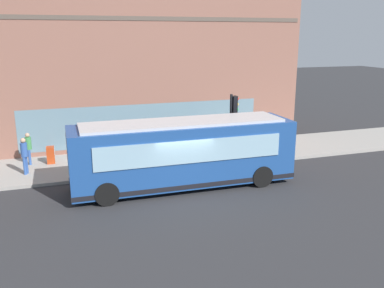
{
  "coord_description": "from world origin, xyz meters",
  "views": [
    {
      "loc": [
        -16.54,
        4.96,
        6.78
      ],
      "look_at": [
        1.55,
        -1.05,
        1.72
      ],
      "focal_mm": 38.75,
      "sensor_mm": 36.0,
      "label": 1
    }
  ],
  "objects_px": {
    "traffic_light_near_corner": "(233,115)",
    "fire_hydrant": "(253,139)",
    "pedestrian_near_hydrant": "(184,136)",
    "pedestrian_walking_along_curb": "(24,153)",
    "pedestrian_by_light_pole": "(29,146)",
    "newspaper_vending_box": "(51,155)",
    "city_bus_nearside": "(183,154)"
  },
  "relations": [
    {
      "from": "pedestrian_walking_along_curb",
      "to": "newspaper_vending_box",
      "type": "relative_size",
      "value": 2.01
    },
    {
      "from": "traffic_light_near_corner",
      "to": "pedestrian_near_hydrant",
      "type": "height_order",
      "value": "traffic_light_near_corner"
    },
    {
      "from": "fire_hydrant",
      "to": "traffic_light_near_corner",
      "type": "bearing_deg",
      "value": 135.98
    },
    {
      "from": "pedestrian_by_light_pole",
      "to": "pedestrian_near_hydrant",
      "type": "bearing_deg",
      "value": -93.62
    },
    {
      "from": "pedestrian_near_hydrant",
      "to": "fire_hydrant",
      "type": "bearing_deg",
      "value": -83.27
    },
    {
      "from": "fire_hydrant",
      "to": "pedestrian_by_light_pole",
      "type": "bearing_deg",
      "value": 90.12
    },
    {
      "from": "traffic_light_near_corner",
      "to": "fire_hydrant",
      "type": "relative_size",
      "value": 4.87
    },
    {
      "from": "city_bus_nearside",
      "to": "pedestrian_near_hydrant",
      "type": "relative_size",
      "value": 5.88
    },
    {
      "from": "pedestrian_near_hydrant",
      "to": "pedestrian_walking_along_curb",
      "type": "bearing_deg",
      "value": 97.28
    },
    {
      "from": "pedestrian_by_light_pole",
      "to": "pedestrian_near_hydrant",
      "type": "distance_m",
      "value": 8.32
    },
    {
      "from": "pedestrian_by_light_pole",
      "to": "traffic_light_near_corner",
      "type": "bearing_deg",
      "value": -104.31
    },
    {
      "from": "fire_hydrant",
      "to": "pedestrian_by_light_pole",
      "type": "xyz_separation_m",
      "value": [
        -0.03,
        12.99,
        0.61
      ]
    },
    {
      "from": "pedestrian_by_light_pole",
      "to": "newspaper_vending_box",
      "type": "height_order",
      "value": "pedestrian_by_light_pole"
    },
    {
      "from": "pedestrian_by_light_pole",
      "to": "newspaper_vending_box",
      "type": "relative_size",
      "value": 1.88
    },
    {
      "from": "city_bus_nearside",
      "to": "pedestrian_near_hydrant",
      "type": "xyz_separation_m",
      "value": [
        4.74,
        -1.5,
        -0.42
      ]
    },
    {
      "from": "traffic_light_near_corner",
      "to": "pedestrian_walking_along_curb",
      "type": "relative_size",
      "value": 1.99
    },
    {
      "from": "pedestrian_walking_along_curb",
      "to": "newspaper_vending_box",
      "type": "xyz_separation_m",
      "value": [
        1.47,
        -1.17,
        -0.6
      ]
    },
    {
      "from": "fire_hydrant",
      "to": "pedestrian_by_light_pole",
      "type": "distance_m",
      "value": 13.0
    },
    {
      "from": "traffic_light_near_corner",
      "to": "pedestrian_near_hydrant",
      "type": "xyz_separation_m",
      "value": [
        2.13,
        2.1,
        -1.53
      ]
    },
    {
      "from": "pedestrian_walking_along_curb",
      "to": "pedestrian_near_hydrant",
      "type": "xyz_separation_m",
      "value": [
        1.08,
        -8.42,
        -0.07
      ]
    },
    {
      "from": "traffic_light_near_corner",
      "to": "pedestrian_walking_along_curb",
      "type": "height_order",
      "value": "traffic_light_near_corner"
    },
    {
      "from": "city_bus_nearside",
      "to": "fire_hydrant",
      "type": "height_order",
      "value": "city_bus_nearside"
    },
    {
      "from": "pedestrian_by_light_pole",
      "to": "pedestrian_walking_along_curb",
      "type": "distance_m",
      "value": 1.61
    },
    {
      "from": "pedestrian_walking_along_curb",
      "to": "newspaper_vending_box",
      "type": "height_order",
      "value": "pedestrian_walking_along_curb"
    },
    {
      "from": "city_bus_nearside",
      "to": "pedestrian_near_hydrant",
      "type": "bearing_deg",
      "value": -17.56
    },
    {
      "from": "traffic_light_near_corner",
      "to": "fire_hydrant",
      "type": "xyz_separation_m",
      "value": [
        2.68,
        -2.59,
        -2.15
      ]
    },
    {
      "from": "city_bus_nearside",
      "to": "traffic_light_near_corner",
      "type": "xyz_separation_m",
      "value": [
        2.61,
        -3.6,
        1.11
      ]
    },
    {
      "from": "traffic_light_near_corner",
      "to": "pedestrian_by_light_pole",
      "type": "distance_m",
      "value": 10.84
    },
    {
      "from": "newspaper_vending_box",
      "to": "pedestrian_walking_along_curb",
      "type": "bearing_deg",
      "value": 141.63
    },
    {
      "from": "traffic_light_near_corner",
      "to": "fire_hydrant",
      "type": "distance_m",
      "value": 4.3
    },
    {
      "from": "fire_hydrant",
      "to": "pedestrian_walking_along_curb",
      "type": "xyz_separation_m",
      "value": [
        -1.63,
        13.1,
        0.69
      ]
    },
    {
      "from": "fire_hydrant",
      "to": "pedestrian_walking_along_curb",
      "type": "distance_m",
      "value": 13.22
    }
  ]
}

